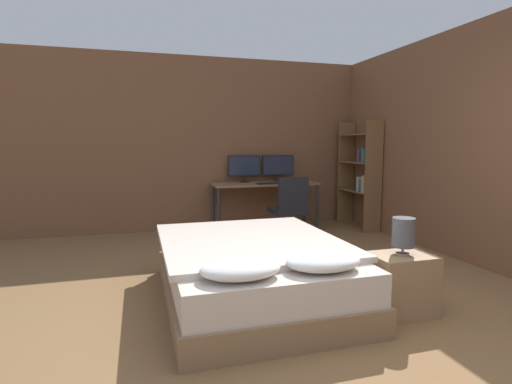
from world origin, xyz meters
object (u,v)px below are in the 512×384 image
(office_chair, at_px, (289,214))
(desk, at_px, (265,188))
(nightstand, at_px, (401,284))
(bookshelf, at_px, (362,171))
(bed, at_px, (253,270))
(keyboard, at_px, (269,183))
(computer_mouse, at_px, (285,182))
(monitor_left, at_px, (244,167))
(bedside_lamp, at_px, (403,233))
(monitor_right, at_px, (278,166))

(office_chair, bearing_deg, desk, 98.27)
(nightstand, xyz_separation_m, bookshelf, (1.43, 2.97, 0.69))
(bed, relative_size, keyboard, 5.81)
(desk, distance_m, computer_mouse, 0.34)
(monitor_left, height_order, office_chair, monitor_left)
(bed, bearing_deg, desk, 70.33)
(desk, bearing_deg, office_chair, -81.73)
(desk, bearing_deg, bookshelf, -14.17)
(bedside_lamp, height_order, keyboard, bedside_lamp)
(monitor_left, distance_m, bookshelf, 1.88)
(monitor_left, distance_m, office_chair, 1.22)
(nightstand, relative_size, desk, 0.29)
(desk, xyz_separation_m, monitor_right, (0.28, 0.19, 0.33))
(bedside_lamp, height_order, office_chair, office_chair)
(nightstand, height_order, keyboard, keyboard)
(bed, xyz_separation_m, keyboard, (0.98, 2.55, 0.49))
(keyboard, relative_size, bookshelf, 0.20)
(bed, relative_size, bedside_lamp, 6.78)
(nightstand, xyz_separation_m, computer_mouse, (0.19, 3.17, 0.52))
(bed, distance_m, bedside_lamp, 1.28)
(keyboard, bearing_deg, computer_mouse, 0.00)
(monitor_left, xyz_separation_m, bookshelf, (1.79, -0.57, -0.06))
(monitor_right, relative_size, office_chair, 0.59)
(monitor_left, bearing_deg, computer_mouse, -34.31)
(nightstand, height_order, computer_mouse, computer_mouse)
(desk, xyz_separation_m, office_chair, (0.11, -0.78, -0.29))
(bed, xyz_separation_m, bedside_lamp, (1.05, -0.62, 0.40))
(bedside_lamp, distance_m, office_chair, 2.59)
(monitor_left, distance_m, keyboard, 0.53)
(bed, distance_m, desk, 2.93)
(monitor_right, bearing_deg, bookshelf, -24.96)
(office_chair, bearing_deg, monitor_right, 79.94)
(computer_mouse, bearing_deg, desk, 144.88)
(desk, relative_size, monitor_left, 3.14)
(bed, distance_m, monitor_right, 3.26)
(computer_mouse, bearing_deg, bookshelf, -8.92)
(bed, height_order, nightstand, bed)
(monitor_right, height_order, computer_mouse, monitor_right)
(keyboard, relative_size, office_chair, 0.38)
(desk, relative_size, office_chair, 1.85)
(bed, distance_m, keyboard, 2.77)
(monitor_left, bearing_deg, nightstand, -84.25)
(nightstand, bearing_deg, computer_mouse, 86.56)
(bed, distance_m, monitor_left, 3.09)
(bedside_lamp, bearing_deg, bed, 149.50)
(bed, distance_m, office_chair, 2.24)
(bed, relative_size, nightstand, 4.11)
(bed, xyz_separation_m, monitor_left, (0.69, 2.92, 0.73))
(keyboard, distance_m, computer_mouse, 0.26)
(desk, height_order, office_chair, office_chair)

